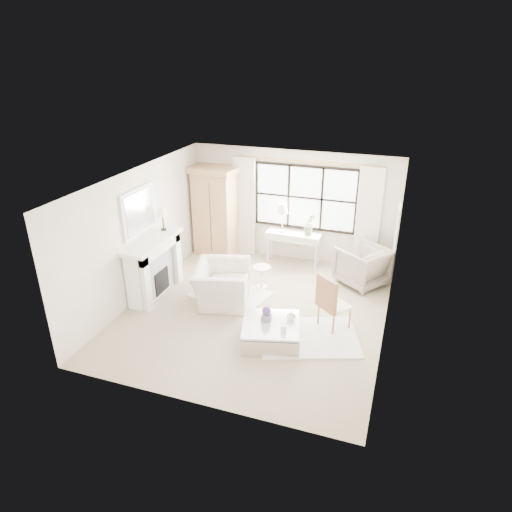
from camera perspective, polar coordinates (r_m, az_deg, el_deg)
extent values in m
plane|color=tan|center=(9.23, -0.10, -6.91)|extent=(5.50, 5.50, 0.00)
plane|color=silver|center=(8.15, -0.11, 9.49)|extent=(5.50, 5.50, 0.00)
plane|color=silver|center=(11.06, 4.61, 6.23)|extent=(5.00, 0.00, 5.00)
plane|color=beige|center=(6.38, -8.34, -8.72)|extent=(5.00, 0.00, 5.00)
plane|color=silver|center=(9.65, -14.28, 2.72)|extent=(0.00, 5.50, 5.50)
plane|color=silver|center=(8.20, 16.63, -1.57)|extent=(0.00, 5.50, 5.50)
cube|color=white|center=(10.90, 6.16, 7.27)|extent=(2.40, 0.02, 1.50)
cylinder|color=#AB7C3B|center=(10.62, 6.30, 11.66)|extent=(3.30, 0.04, 0.04)
cube|color=beige|center=(11.35, -1.44, 6.18)|extent=(0.55, 0.10, 2.47)
cube|color=silver|center=(10.73, 13.80, 4.34)|extent=(0.55, 0.10, 2.47)
cube|color=white|center=(9.84, -12.80, -1.52)|extent=(0.34, 1.50, 1.18)
cube|color=silver|center=(9.79, -11.91, -1.98)|extent=(0.03, 1.22, 0.97)
cube|color=black|center=(9.88, -11.76, -3.08)|extent=(0.06, 0.52, 0.50)
cube|color=white|center=(9.57, -12.94, 1.83)|extent=(0.58, 1.66, 0.08)
cube|color=white|center=(9.47, -14.44, 5.45)|extent=(0.05, 1.15, 0.95)
cube|color=silver|center=(9.45, -14.28, 5.43)|extent=(0.02, 1.00, 0.80)
cube|color=white|center=(9.70, 17.28, 3.74)|extent=(0.04, 0.62, 0.82)
cube|color=#B8AA8E|center=(9.70, 17.16, 3.75)|extent=(0.01, 0.52, 0.72)
cylinder|color=black|center=(9.98, -11.46, 3.27)|extent=(0.12, 0.12, 0.03)
cylinder|color=black|center=(9.92, -11.54, 4.16)|extent=(0.03, 0.03, 0.30)
cone|color=#FAEECC|center=(9.84, -11.66, 5.46)|extent=(0.22, 0.22, 0.18)
cube|color=tan|center=(11.42, -5.09, 5.22)|extent=(1.07, 0.72, 2.10)
cube|color=tan|center=(11.10, -5.31, 10.68)|extent=(1.20, 0.83, 0.14)
cube|color=silver|center=(10.97, 4.71, 2.34)|extent=(1.25, 0.45, 0.14)
cube|color=silver|center=(10.94, 4.72, 2.78)|extent=(1.31, 0.49, 0.06)
cylinder|color=#C59044|center=(10.98, 3.27, 3.16)|extent=(0.14, 0.14, 0.03)
cylinder|color=#C59044|center=(10.89, 3.30, 4.36)|extent=(0.02, 0.02, 0.46)
cone|color=#F0E0C4|center=(10.79, 3.34, 5.96)|extent=(0.28, 0.28, 0.22)
imported|color=#556A46|center=(10.75, 6.74, 3.99)|extent=(0.37, 0.35, 0.54)
cylinder|color=white|center=(10.09, 0.72, -3.86)|extent=(0.26, 0.26, 0.03)
cylinder|color=white|center=(9.98, 0.73, -2.68)|extent=(0.06, 0.06, 0.44)
cylinder|color=silver|center=(9.87, 0.73, -1.44)|extent=(0.40, 0.40, 0.03)
cube|color=white|center=(9.82, -3.21, -4.77)|extent=(1.74, 1.39, 0.03)
cube|color=white|center=(8.51, 6.67, -10.01)|extent=(2.07, 1.81, 0.03)
imported|color=beige|center=(9.41, -4.31, -3.51)|extent=(1.34, 1.45, 0.80)
imported|color=gray|center=(10.33, 13.17, -1.20)|extent=(1.33, 1.32, 0.88)
cube|color=white|center=(8.63, 9.82, -6.19)|extent=(0.66, 0.66, 0.07)
cube|color=#A86F46|center=(8.33, 8.79, -4.76)|extent=(0.41, 0.34, 0.60)
cube|color=silver|center=(8.28, 1.86, -9.68)|extent=(1.23, 1.23, 0.32)
cube|color=silver|center=(8.17, 1.88, -8.53)|extent=(1.23, 1.23, 0.04)
cube|color=slate|center=(8.20, 1.30, -7.69)|extent=(0.18, 0.18, 0.12)
sphere|color=#532E73|center=(8.13, 1.31, -6.86)|extent=(0.16, 0.16, 0.16)
cylinder|color=white|center=(7.93, 3.46, -9.01)|extent=(0.10, 0.10, 0.12)
imported|color=silver|center=(8.24, 4.40, -7.43)|extent=(0.17, 0.17, 0.17)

